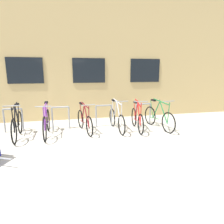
% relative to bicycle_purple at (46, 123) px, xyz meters
% --- Properties ---
extents(ground_plane, '(42.00, 42.00, 0.00)m').
position_rel_bicycle_purple_xyz_m(ground_plane, '(0.35, -1.34, -0.40)').
color(ground_plane, '#B2ADA0').
extents(storefront_building, '(28.00, 5.53, 5.92)m').
position_rel_bicycle_purple_xyz_m(storefront_building, '(0.35, 4.60, 2.56)').
color(storefront_building, tan).
rests_on(storefront_building, ground).
extents(bike_rack, '(6.61, 0.05, 0.80)m').
position_rel_bicycle_purple_xyz_m(bike_rack, '(0.41, 0.56, 0.09)').
color(bike_rack, gray).
rests_on(bike_rack, ground).
extents(bicycle_purple, '(0.44, 1.83, 1.03)m').
position_rel_bicycle_purple_xyz_m(bicycle_purple, '(0.00, 0.00, 0.00)').
color(bicycle_purple, black).
rests_on(bicycle_purple, ground).
extents(bicycle_silver, '(0.44, 1.71, 1.09)m').
position_rel_bicycle_purple_xyz_m(bicycle_silver, '(2.27, 0.07, -0.02)').
color(bicycle_silver, black).
rests_on(bicycle_silver, ground).
extents(bicycle_maroon, '(0.51, 1.62, 1.00)m').
position_rel_bicycle_purple_xyz_m(bicycle_maroon, '(1.19, 0.10, -0.04)').
color(bicycle_maroon, black).
rests_on(bicycle_maroon, ground).
extents(bicycle_red, '(0.44, 1.64, 1.07)m').
position_rel_bicycle_purple_xyz_m(bicycle_red, '(2.96, -0.05, -0.03)').
color(bicycle_red, black).
rests_on(bicycle_red, ground).
extents(bicycle_black, '(0.44, 1.74, 1.08)m').
position_rel_bicycle_purple_xyz_m(bicycle_black, '(-0.84, -0.05, -0.00)').
color(bicycle_black, black).
rests_on(bicycle_black, ground).
extents(bicycle_green, '(0.46, 1.77, 1.06)m').
position_rel_bicycle_purple_xyz_m(bicycle_green, '(3.74, -0.07, -0.01)').
color(bicycle_green, black).
rests_on(bicycle_green, ground).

